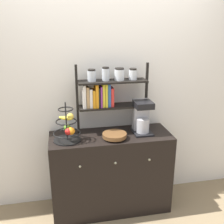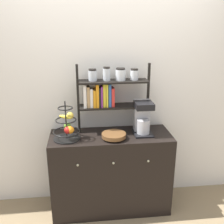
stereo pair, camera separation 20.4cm
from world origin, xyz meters
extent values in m
plane|color=#847051|center=(0.00, 0.00, 0.00)|extent=(12.00, 12.00, 0.00)
cube|color=silver|center=(0.00, 0.52, 1.30)|extent=(7.00, 0.05, 2.60)
cube|color=black|center=(0.00, 0.24, 0.44)|extent=(1.27, 0.47, 0.89)
sphere|color=#B2AD8C|center=(-0.35, -0.01, 0.69)|extent=(0.02, 0.02, 0.02)
sphere|color=#B2AD8C|center=(0.00, -0.01, 0.69)|extent=(0.02, 0.02, 0.02)
sphere|color=#B2AD8C|center=(0.35, -0.01, 0.69)|extent=(0.02, 0.02, 0.02)
cube|color=black|center=(0.34, 0.23, 0.90)|extent=(0.19, 0.25, 0.02)
cube|color=#B7B7BC|center=(0.34, 0.30, 1.07)|extent=(0.16, 0.10, 0.33)
cylinder|color=#B7B7BC|center=(0.34, 0.21, 0.98)|extent=(0.13, 0.13, 0.15)
cube|color=black|center=(0.34, 0.22, 1.21)|extent=(0.18, 0.20, 0.06)
cylinder|color=black|center=(-0.45, 0.19, 0.89)|extent=(0.27, 0.27, 0.01)
cylinder|color=black|center=(-0.45, 0.19, 1.09)|extent=(0.01, 0.01, 0.39)
torus|color=black|center=(-0.45, 0.19, 0.97)|extent=(0.27, 0.27, 0.01)
torus|color=black|center=(-0.45, 0.19, 1.09)|extent=(0.21, 0.21, 0.01)
torus|color=black|center=(-0.45, 0.19, 1.22)|extent=(0.15, 0.15, 0.01)
sphere|color=red|center=(-0.44, 0.14, 1.00)|extent=(0.07, 0.07, 0.07)
sphere|color=#6BAD33|center=(-0.44, 0.26, 1.00)|extent=(0.07, 0.07, 0.07)
sphere|color=orange|center=(-0.41, 0.14, 1.01)|extent=(0.08, 0.08, 0.08)
ellipsoid|color=yellow|center=(-0.46, 0.22, 1.11)|extent=(0.14, 0.11, 0.04)
sphere|color=gold|center=(-0.41, 0.22, 1.13)|extent=(0.07, 0.07, 0.07)
cylinder|color=brown|center=(0.02, 0.14, 0.90)|extent=(0.13, 0.13, 0.02)
cylinder|color=brown|center=(0.02, 0.14, 0.93)|extent=(0.25, 0.25, 0.04)
cube|color=black|center=(-0.33, 0.36, 1.25)|extent=(0.02, 0.02, 0.73)
cube|color=black|center=(0.41, 0.36, 1.25)|extent=(0.02, 0.02, 0.73)
cube|color=black|center=(0.04, 0.36, 1.16)|extent=(0.71, 0.20, 0.02)
cube|color=black|center=(0.04, 0.36, 1.43)|extent=(0.71, 0.20, 0.02)
cube|color=white|center=(-0.26, 0.36, 1.29)|extent=(0.03, 0.15, 0.24)
cube|color=tan|center=(-0.22, 0.36, 1.28)|extent=(0.03, 0.14, 0.22)
cube|color=white|center=(-0.19, 0.36, 1.27)|extent=(0.03, 0.15, 0.20)
cube|color=orange|center=(-0.16, 0.36, 1.26)|extent=(0.03, 0.16, 0.18)
cube|color=orange|center=(-0.13, 0.36, 1.29)|extent=(0.03, 0.16, 0.24)
cube|color=black|center=(-0.10, 0.36, 1.28)|extent=(0.02, 0.15, 0.21)
cube|color=#8C338C|center=(-0.08, 0.36, 1.28)|extent=(0.02, 0.16, 0.22)
cube|color=yellow|center=(-0.06, 0.36, 1.29)|extent=(0.03, 0.13, 0.24)
cube|color=yellow|center=(-0.03, 0.36, 1.29)|extent=(0.02, 0.16, 0.24)
cube|color=#2D599E|center=(0.00, 0.36, 1.29)|extent=(0.03, 0.13, 0.24)
cube|color=red|center=(0.03, 0.36, 1.27)|extent=(0.03, 0.13, 0.20)
cylinder|color=silver|center=(-0.17, 0.36, 1.50)|extent=(0.09, 0.09, 0.11)
cylinder|color=black|center=(-0.17, 0.36, 1.56)|extent=(0.08, 0.08, 0.02)
cylinder|color=silver|center=(-0.03, 0.36, 1.50)|extent=(0.08, 0.08, 0.12)
cylinder|color=black|center=(-0.03, 0.36, 1.57)|extent=(0.07, 0.07, 0.02)
cylinder|color=silver|center=(0.12, 0.36, 1.50)|extent=(0.10, 0.10, 0.11)
cylinder|color=black|center=(0.12, 0.36, 1.56)|extent=(0.09, 0.09, 0.02)
cylinder|color=silver|center=(0.26, 0.36, 1.49)|extent=(0.08, 0.08, 0.10)
cylinder|color=black|center=(0.26, 0.36, 1.55)|extent=(0.08, 0.08, 0.02)
camera|label=1|loc=(-0.48, -2.24, 1.99)|focal=42.00mm
camera|label=2|loc=(-0.27, -2.27, 1.99)|focal=42.00mm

